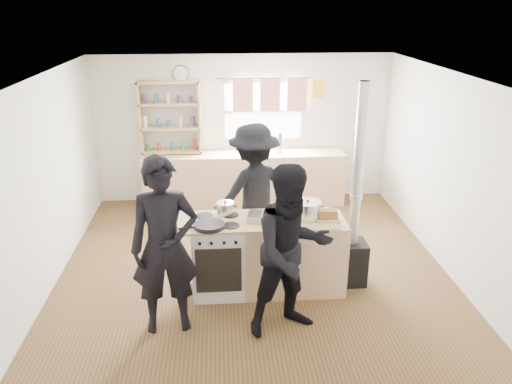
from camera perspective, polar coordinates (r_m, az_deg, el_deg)
ground at (r=6.72m, az=-0.34°, el=-8.52°), size 5.00×5.00×0.01m
back_counter at (r=8.55m, az=-1.37°, el=1.54°), size 3.40×0.55×0.90m
shelving_unit at (r=8.40m, az=-9.77°, el=8.43°), size 1.00×0.28×1.20m
thermos at (r=8.41m, az=2.75°, el=5.58°), size 0.10×0.10×0.33m
cooking_island at (r=6.02m, az=1.40°, el=-7.16°), size 1.97×0.64×0.93m
skillet_greens at (r=5.62m, az=-5.36°, el=-3.81°), size 0.40×0.40×0.05m
roast_tray at (r=5.77m, az=0.82°, el=-2.87°), size 0.40×0.33×0.08m
stockpot_stove at (r=5.93m, az=-3.53°, el=-1.87°), size 0.21×0.21×0.17m
stockpot_counter at (r=5.84m, az=5.91°, el=-2.02°), size 0.31×0.31×0.23m
bread_board at (r=5.84m, az=8.17°, el=-2.67°), size 0.29×0.21×0.12m
flue_heater at (r=6.19m, az=11.02°, el=-4.90°), size 0.35×0.35×2.50m
person_near_left at (r=5.21m, az=-10.38°, el=-6.19°), size 0.75×0.53×1.92m
person_near_right at (r=5.12m, az=4.13°, el=-6.79°), size 1.07×0.95×1.85m
person_far at (r=6.65m, az=-0.24°, el=0.03°), size 1.37×1.11×1.85m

